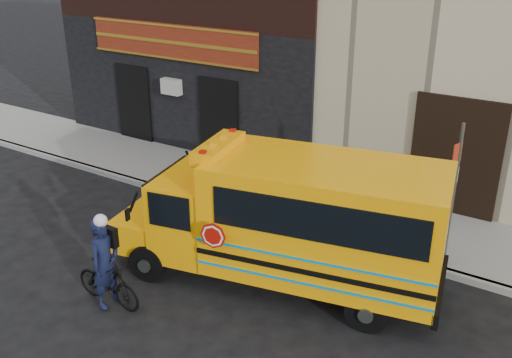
{
  "coord_description": "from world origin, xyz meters",
  "views": [
    {
      "loc": [
        7.01,
        -8.33,
        6.67
      ],
      "look_at": [
        0.44,
        1.85,
        1.51
      ],
      "focal_mm": 40.0,
      "sensor_mm": 36.0,
      "label": 1
    }
  ],
  "objects_px": {
    "sign_pole": "(453,191)",
    "cyclist": "(106,265)",
    "bicycle": "(108,283)",
    "school_bus": "(292,218)"
  },
  "relations": [
    {
      "from": "school_bus",
      "to": "sign_pole",
      "type": "relative_size",
      "value": 2.19
    },
    {
      "from": "school_bus",
      "to": "sign_pole",
      "type": "height_order",
      "value": "sign_pole"
    },
    {
      "from": "cyclist",
      "to": "bicycle",
      "type": "bearing_deg",
      "value": 47.4
    },
    {
      "from": "school_bus",
      "to": "cyclist",
      "type": "height_order",
      "value": "school_bus"
    },
    {
      "from": "sign_pole",
      "to": "cyclist",
      "type": "relative_size",
      "value": 1.79
    },
    {
      "from": "sign_pole",
      "to": "school_bus",
      "type": "bearing_deg",
      "value": -136.11
    },
    {
      "from": "school_bus",
      "to": "sign_pole",
      "type": "xyz_separation_m",
      "value": [
        2.48,
        2.39,
        0.29
      ]
    },
    {
      "from": "sign_pole",
      "to": "cyclist",
      "type": "distance_m",
      "value": 7.17
    },
    {
      "from": "sign_pole",
      "to": "cyclist",
      "type": "xyz_separation_m",
      "value": [
        -5.06,
        -5.0,
        -0.89
      ]
    },
    {
      "from": "bicycle",
      "to": "cyclist",
      "type": "distance_m",
      "value": 0.44
    }
  ]
}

